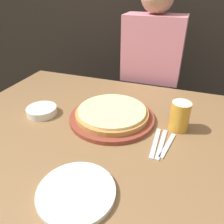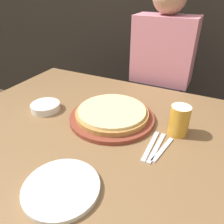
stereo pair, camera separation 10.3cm
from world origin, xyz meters
name	(u,v)px [view 2 (the right image)]	position (x,y,z in m)	size (l,w,h in m)	color
ground_plane	(98,220)	(0.00, 0.00, 0.00)	(12.00, 12.00, 0.00)	#473828
dining_table	(96,180)	(0.00, 0.00, 0.36)	(1.36, 1.09, 0.71)	olive
pizza_on_board	(112,115)	(0.05, 0.09, 0.74)	(0.40, 0.40, 0.06)	brown
beer_glass	(179,119)	(0.36, 0.11, 0.79)	(0.08, 0.08, 0.13)	gold
dinner_plate	(61,188)	(0.09, -0.35, 0.72)	(0.25, 0.25, 0.02)	silver
side_bowl	(46,107)	(-0.29, 0.02, 0.73)	(0.15, 0.15, 0.04)	silver
fork	(151,146)	(0.28, -0.02, 0.72)	(0.02, 0.20, 0.00)	silver
dinner_knife	(157,147)	(0.31, -0.02, 0.72)	(0.02, 0.20, 0.00)	silver
spoon	(163,149)	(0.33, -0.02, 0.72)	(0.05, 0.17, 0.00)	silver
diner_person	(159,87)	(0.12, 0.71, 0.65)	(0.38, 0.20, 1.31)	#33333D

